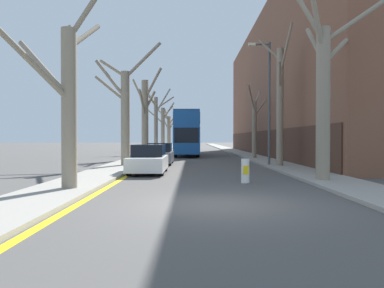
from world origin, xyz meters
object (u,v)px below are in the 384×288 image
at_px(street_tree_left_5, 167,129).
at_px(street_tree_left_3, 154,121).
at_px(street_tree_left_0, 65,95).
at_px(parked_car_1, 158,154).
at_px(street_tree_right_2, 253,126).
at_px(lamp_post, 266,97).
at_px(street_tree_right_1, 278,102).
at_px(street_tree_left_1, 123,111).
at_px(street_tree_right_0, 322,89).
at_px(double_decker_bus, 185,132).
at_px(parked_car_0, 147,160).
at_px(traffic_bollard, 243,171).
at_px(street_tree_left_2, 143,115).
at_px(street_tree_left_4, 161,127).

bearing_deg(street_tree_left_5, street_tree_left_3, -90.37).
distance_m(street_tree_left_0, parked_car_1, 13.37).
distance_m(street_tree_right_2, lamp_post, 8.97).
relative_size(street_tree_left_5, street_tree_right_1, 0.86).
xyz_separation_m(street_tree_left_0, street_tree_left_1, (-0.04, 10.82, 0.27)).
xyz_separation_m(street_tree_left_1, street_tree_right_0, (9.56, -8.31, 0.27)).
bearing_deg(parked_car_1, street_tree_left_3, 96.20).
xyz_separation_m(double_decker_bus, parked_car_0, (-1.72, -19.36, -1.79)).
distance_m(street_tree_right_0, parked_car_0, 9.03).
xyz_separation_m(street_tree_left_1, parked_car_1, (2.01, 2.16, -2.80)).
relative_size(street_tree_left_0, street_tree_left_1, 0.87).
bearing_deg(street_tree_right_0, parked_car_1, 125.78).
height_order(street_tree_right_2, traffic_bollard, street_tree_right_2).
bearing_deg(street_tree_right_1, lamp_post, 137.49).
bearing_deg(traffic_bollard, street_tree_right_2, 79.39).
xyz_separation_m(street_tree_left_2, street_tree_left_3, (-0.02, 10.33, -0.01)).
height_order(street_tree_left_1, street_tree_left_2, street_tree_left_2).
bearing_deg(parked_car_0, lamp_post, 33.82).
xyz_separation_m(street_tree_left_2, traffic_bollard, (6.20, -17.76, -3.29)).
relative_size(street_tree_left_2, parked_car_0, 1.87).
xyz_separation_m(street_tree_left_0, street_tree_left_3, (0.09, 30.37, 0.56)).
xyz_separation_m(street_tree_right_1, double_decker_bus, (-5.91, 15.26, -1.56)).
bearing_deg(traffic_bollard, street_tree_right_0, 4.07).
height_order(street_tree_left_4, street_tree_right_0, street_tree_right_0).
bearing_deg(traffic_bollard, street_tree_left_5, 97.14).
bearing_deg(traffic_bollard, lamp_post, 73.19).
distance_m(street_tree_left_4, street_tree_left_5, 10.44).
distance_m(street_tree_left_3, street_tree_right_2, 14.16).
bearing_deg(street_tree_right_2, parked_car_0, -119.48).
bearing_deg(street_tree_left_1, street_tree_left_2, 89.12).
relative_size(street_tree_left_0, double_decker_bus, 0.62).
bearing_deg(street_tree_left_1, street_tree_left_5, 89.63).
bearing_deg(street_tree_left_0, street_tree_left_5, 89.75).
relative_size(parked_car_0, lamp_post, 0.54).
bearing_deg(street_tree_right_1, traffic_bollard, -111.87).
relative_size(parked_car_1, traffic_bollard, 4.32).
distance_m(street_tree_left_2, double_decker_bus, 6.90).
relative_size(street_tree_left_0, street_tree_right_0, 0.82).
relative_size(street_tree_left_5, street_tree_right_0, 0.89).
height_order(double_decker_bus, parked_car_1, double_decker_bus).
relative_size(street_tree_left_4, traffic_bollard, 7.23).
distance_m(street_tree_right_1, parked_car_0, 9.29).
distance_m(parked_car_1, traffic_bollard, 11.54).
height_order(street_tree_right_1, parked_car_0, street_tree_right_1).
distance_m(parked_car_0, parked_car_1, 6.56).
height_order(street_tree_right_1, street_tree_right_2, street_tree_right_1).
xyz_separation_m(street_tree_right_0, street_tree_right_2, (0.09, 17.41, -0.85)).
relative_size(street_tree_left_3, street_tree_right_1, 0.88).
bearing_deg(street_tree_left_3, street_tree_right_0, -71.30).
bearing_deg(street_tree_right_2, street_tree_left_3, 132.37).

